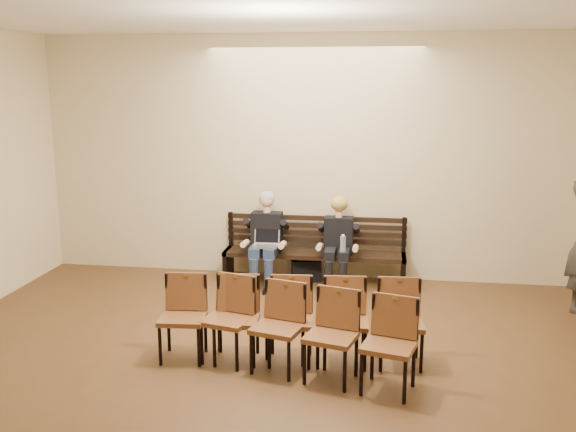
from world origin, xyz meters
name	(u,v)px	position (x,y,z in m)	size (l,w,h in m)	color
room_walls	(255,122)	(0.00, 0.79, 2.54)	(8.02, 10.01, 3.51)	beige
bench	(314,267)	(0.05, 4.65, 0.23)	(2.60, 0.90, 0.45)	black
seated_man	(266,239)	(-0.63, 4.53, 0.64)	(0.53, 0.74, 1.28)	black
seated_woman	(338,246)	(0.40, 4.53, 0.58)	(0.50, 0.69, 1.16)	black
laptop	(265,247)	(-0.60, 4.34, 0.58)	(0.36, 0.28, 0.26)	#BCBCC1
water_bottle	(343,252)	(0.48, 4.25, 0.57)	(0.08, 0.08, 0.25)	silver
bag	(306,270)	(-0.08, 4.75, 0.15)	(0.42, 0.29, 0.31)	black
chair_row_front	(290,321)	(0.10, 1.98, 0.44)	(2.69, 0.48, 0.88)	brown
chair_row_back	(304,333)	(0.27, 1.69, 0.44)	(2.15, 0.48, 0.88)	brown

